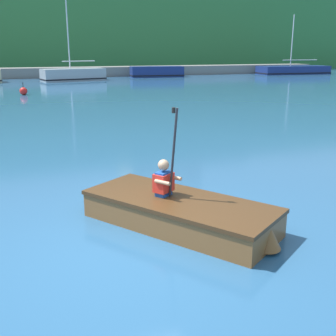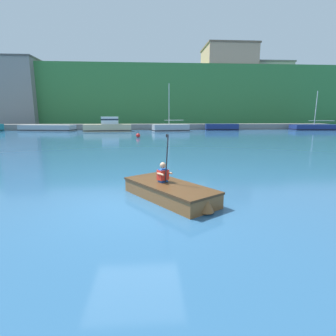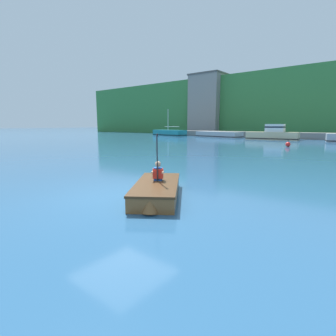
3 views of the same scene
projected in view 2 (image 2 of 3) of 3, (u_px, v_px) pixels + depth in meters
The scene contains 14 objects.
ground_plane at pixel (134, 205), 6.80m from camera, with size 300.00×300.00×0.00m, color #28567F.
shoreline_ridge at pixel (147, 99), 58.05m from camera, with size 120.00×20.00×11.63m.
waterfront_warehouse_left at pixel (24, 94), 49.36m from camera, with size 7.03×9.09×12.39m.
waterfront_office_block_center at pixel (227, 87), 53.22m from camera, with size 9.73×8.76×15.64m.
waterfront_apartment_right at pixel (267, 96), 55.30m from camera, with size 7.42×7.95×12.72m.
marina_dock at pixel (147, 127), 42.37m from camera, with size 60.21×2.40×0.90m.
moored_boat_dock_west_end at pixel (222, 127), 40.30m from camera, with size 5.09×1.99×0.98m.
moored_boat_dock_west_inner at pixel (108, 126), 37.14m from camera, with size 6.76×2.60×2.09m.
moored_boat_dock_center_far at pixel (47, 128), 38.77m from camera, with size 8.34×3.84×0.89m.
moored_boat_dock_east_inner at pixel (316, 127), 40.98m from camera, with size 7.64×2.98×5.91m.
moored_boat_dock_east_end at pixel (171, 128), 37.59m from camera, with size 5.45×2.86×6.61m.
rowboat_foreground at pixel (170, 191), 7.23m from camera, with size 2.64×3.10×0.43m.
person_paddler at pixel (163, 173), 7.40m from camera, with size 0.45×0.45×1.36m.
channel_buoy at pixel (138, 135), 27.24m from camera, with size 0.44×0.44×0.72m.
Camera 2 is at (0.43, -6.52, 2.29)m, focal length 28.00 mm.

